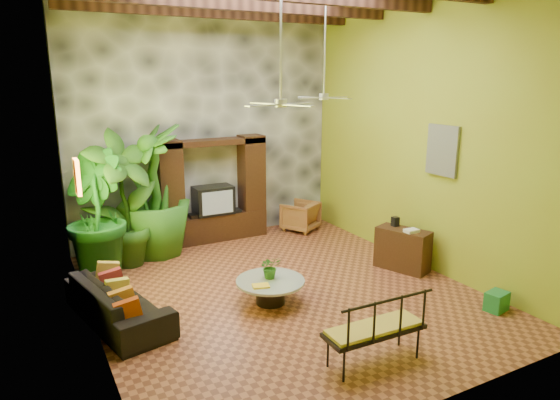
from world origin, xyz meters
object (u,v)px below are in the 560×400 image
wicker_armchair (300,216)px  green_bin (497,301)px  entertainment_center (213,198)px  tall_plant_c (153,191)px  ceiling_fan_back (324,86)px  tall_plant_b (94,215)px  iron_bench (379,326)px  ceiling_fan_front (281,89)px  coffee_table (270,288)px  tall_plant_a (124,200)px  side_console (403,249)px  sofa (118,301)px

wicker_armchair → green_bin: wicker_armchair is taller
entertainment_center → tall_plant_c: tall_plant_c is taller
ceiling_fan_back → tall_plant_b: bearing=167.0°
tall_plant_c → iron_bench: 5.66m
wicker_armchair → tall_plant_c: size_ratio=0.28×
ceiling_fan_front → coffee_table: ceiling_fan_front is taller
wicker_armchair → coffee_table: size_ratio=0.68×
tall_plant_a → green_bin: tall_plant_a is taller
entertainment_center → iron_bench: size_ratio=1.76×
tall_plant_c → green_bin: size_ratio=7.66×
green_bin → coffee_table: bearing=147.5°
tall_plant_c → coffee_table: size_ratio=2.40×
tall_plant_c → green_bin: bearing=-51.8°
tall_plant_c → coffee_table: 3.52m
coffee_table → side_console: size_ratio=1.12×
ceiling_fan_front → tall_plant_a: 3.96m
ceiling_fan_front → tall_plant_c: 4.02m
ceiling_fan_front → side_console: (2.72, 0.17, -3.01)m
entertainment_center → tall_plant_b: size_ratio=1.03×
ceiling_fan_back → wicker_armchair: (0.47, 1.62, -3.06)m
ceiling_fan_back → tall_plant_a: 4.37m
ceiling_fan_front → ceiling_fan_back: size_ratio=1.00×
tall_plant_a → coffee_table: 3.41m
tall_plant_c → side_console: tall_plant_c is taller
iron_bench → ceiling_fan_front: bearing=97.0°
side_console → tall_plant_c: bearing=120.9°
tall_plant_c → sofa: bearing=-115.6°
wicker_armchair → side_console: 3.08m
iron_bench → tall_plant_a: bearing=113.7°
tall_plant_a → side_console: size_ratio=2.68×
sofa → iron_bench: 3.85m
tall_plant_b → ceiling_fan_back: bearing=-13.0°
green_bin → tall_plant_a: bearing=135.1°
iron_bench → green_bin: iron_bench is taller
coffee_table → sofa: bearing=166.9°
wicker_armchair → tall_plant_b: size_ratio=0.33×
ceiling_fan_front → sofa: (-2.45, 0.59, -3.08)m
iron_bench → coffee_table: bearing=100.9°
ceiling_fan_back → coffee_table: size_ratio=1.67×
entertainment_center → wicker_armchair: entertainment_center is taller
tall_plant_b → tall_plant_c: tall_plant_c is taller
entertainment_center → sofa: (-2.65, -2.95, -0.65)m
ceiling_fan_back → coffee_table: ceiling_fan_back is taller
ceiling_fan_front → sofa: size_ratio=0.85×
tall_plant_b → tall_plant_c: size_ratio=0.88×
ceiling_fan_back → green_bin: ceiling_fan_back is taller
ceiling_fan_back → side_console: (0.92, -1.43, -3.01)m
sofa → tall_plant_a: size_ratio=0.83×
coffee_table → green_bin: coffee_table is taller
tall_plant_b → side_console: tall_plant_b is taller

